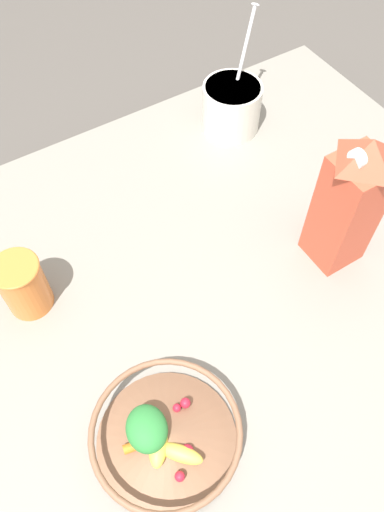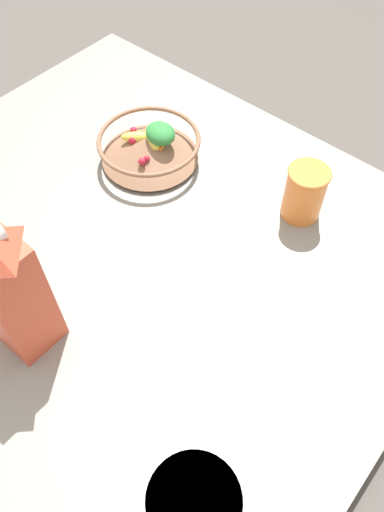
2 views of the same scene
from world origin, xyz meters
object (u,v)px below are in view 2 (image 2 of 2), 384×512
object	(u,v)px
fruit_bowl	(150,146)
drinking_cup	(305,192)
milk_carton	(8,290)
yogurt_tub	(194,507)

from	to	relation	value
fruit_bowl	drinking_cup	distance (m)	0.36
fruit_bowl	drinking_cup	xyz separation A→B (m)	(-0.35, -0.09, 0.02)
milk_carton	fruit_bowl	bearing A→B (deg)	-72.31
milk_carton	yogurt_tub	world-z (taller)	milk_carton
fruit_bowl	yogurt_tub	distance (m)	0.74
yogurt_tub	drinking_cup	world-z (taller)	yogurt_tub
yogurt_tub	milk_carton	bearing A→B (deg)	-4.89
fruit_bowl	yogurt_tub	bearing A→B (deg)	138.09
yogurt_tub	drinking_cup	xyz separation A→B (m)	(0.20, -0.58, -0.00)
fruit_bowl	yogurt_tub	world-z (taller)	yogurt_tub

